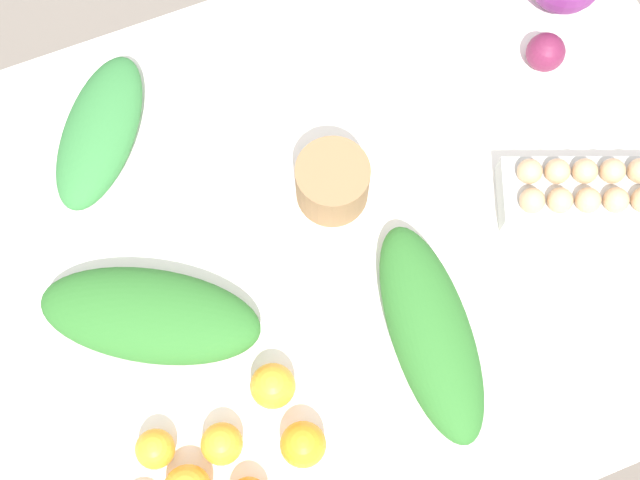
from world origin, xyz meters
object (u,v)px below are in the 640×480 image
beet_root (546,52)px  orange_3 (222,444)px  egg_carton (582,192)px  paper_bag (332,182)px  greens_bunch_kale (431,332)px  orange_0 (303,444)px  orange_6 (155,449)px  greens_bunch_dandelion (100,132)px  orange_5 (273,386)px  greens_bunch_scallion (150,316)px

beet_root → orange_3: beet_root is taller
beet_root → egg_carton: bearing=76.5°
egg_carton → paper_bag: size_ratio=2.36×
greens_bunch_kale → orange_0: size_ratio=5.10×
orange_6 → egg_carton: bearing=-170.3°
greens_bunch_dandelion → orange_6: (0.08, 0.56, -0.00)m
paper_bag → beet_root: paper_bag is taller
egg_carton → orange_5: 0.62m
egg_carton → beet_root: egg_carton is taller
greens_bunch_kale → orange_0: (0.26, 0.09, -0.00)m
greens_bunch_kale → orange_6: 0.48m
egg_carton → orange_0: bearing=-138.6°
greens_bunch_dandelion → orange_3: 0.59m
beet_root → orange_0: (0.67, 0.49, 0.00)m
paper_bag → greens_bunch_dandelion: size_ratio=0.42×
egg_carton → greens_bunch_scallion: egg_carton is taller
orange_3 → orange_6: orange_3 is taller
egg_carton → greens_bunch_dandelion: egg_carton is taller
orange_3 → orange_6: bearing=-17.3°
greens_bunch_kale → orange_5: 0.27m
orange_0 → paper_bag: bearing=-117.8°
egg_carton → greens_bunch_dandelion: bearing=171.7°
paper_bag → orange_6: 0.53m
egg_carton → greens_bunch_kale: size_ratio=0.80×
greens_bunch_dandelion → orange_6: size_ratio=4.76×
orange_5 → greens_bunch_kale: bearing=177.3°
paper_bag → orange_3: paper_bag is taller
egg_carton → orange_5: egg_carton is taller
orange_3 → beet_root: bearing=-150.6°
egg_carton → orange_3: 0.74m
beet_root → greens_bunch_dandelion: bearing=-10.4°
orange_5 → orange_6: orange_5 is taller
orange_6 → orange_5: bearing=-173.4°
beet_root → orange_0: 0.83m
paper_bag → orange_0: paper_bag is taller
greens_bunch_dandelion → greens_bunch_kale: 0.68m
greens_bunch_kale → beet_root: greens_bunch_kale is taller
paper_bag → beet_root: (-0.46, -0.10, -0.02)m
orange_0 → orange_5: same height
greens_bunch_scallion → greens_bunch_dandelion: bearing=-93.2°
greens_bunch_scallion → orange_3: 0.24m
orange_5 → greens_bunch_scallion: bearing=-51.0°
greens_bunch_dandelion → greens_bunch_kale: (-0.40, 0.55, 0.01)m
orange_0 → greens_bunch_scallion: bearing=-60.9°
orange_3 → greens_bunch_kale: bearing=-173.6°
egg_carton → orange_3: bearing=-145.4°
greens_bunch_dandelion → beet_root: bearing=169.6°
beet_root → orange_6: bearing=24.9°
beet_root → greens_bunch_scallion: bearing=14.0°
beet_root → orange_3: (0.79, 0.44, -0.00)m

